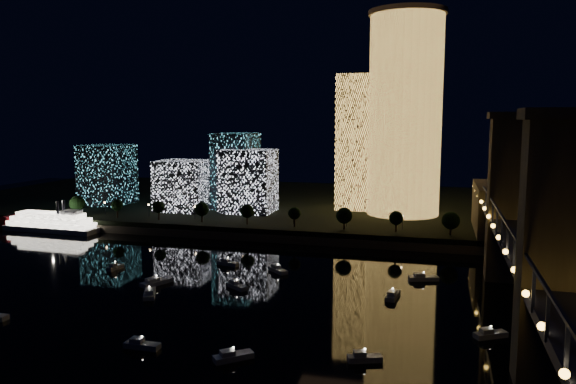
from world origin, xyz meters
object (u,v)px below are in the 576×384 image
tower_cylindrical (405,114)px  tower_rectangular (359,142)px  truss_bridge (529,265)px  riverboat (47,223)px

tower_cylindrical → tower_rectangular: tower_cylindrical is taller
tower_rectangular → truss_bridge: 150.57m
tower_cylindrical → tower_rectangular: size_ratio=1.41×
tower_cylindrical → tower_rectangular: bearing=152.9°
tower_cylindrical → riverboat: size_ratio=1.91×
truss_bridge → riverboat: truss_bridge is taller
truss_bridge → tower_cylindrical: bearing=105.6°
riverboat → truss_bridge: bearing=-21.7°
tower_cylindrical → truss_bridge: (35.36, -126.76, -33.66)m
tower_rectangular → riverboat: bearing=-152.3°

